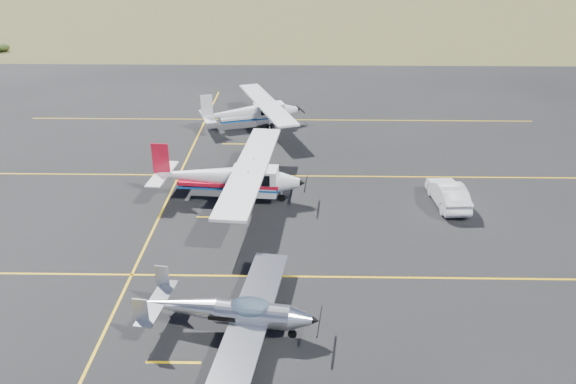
% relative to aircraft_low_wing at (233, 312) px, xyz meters
% --- Properties ---
extents(ground, '(1600.00, 1600.00, 0.00)m').
position_rel_aircraft_low_wing_xyz_m(ground, '(0.99, 1.77, -0.94)').
color(ground, '#383D1C').
rests_on(ground, ground).
extents(apron, '(72.00, 72.00, 0.02)m').
position_rel_aircraft_low_wing_xyz_m(apron, '(0.99, 8.77, -0.94)').
color(apron, black).
rests_on(apron, ground).
extents(aircraft_low_wing, '(6.57, 9.09, 1.97)m').
position_rel_aircraft_low_wing_xyz_m(aircraft_low_wing, '(0.00, 0.00, 0.00)').
color(aircraft_low_wing, silver).
rests_on(aircraft_low_wing, apron).
extents(aircraft_cessna, '(7.59, 12.61, 3.18)m').
position_rel_aircraft_low_wing_xyz_m(aircraft_cessna, '(-1.45, 11.53, 0.47)').
color(aircraft_cessna, silver).
rests_on(aircraft_cessna, apron).
extents(aircraft_plain, '(7.78, 11.10, 2.85)m').
position_rel_aircraft_low_wing_xyz_m(aircraft_plain, '(-1.08, 23.91, 0.33)').
color(aircraft_plain, silver).
rests_on(aircraft_plain, apron).
extents(sedan, '(1.72, 4.20, 1.35)m').
position_rel_aircraft_low_wing_xyz_m(sedan, '(10.75, 11.01, -0.25)').
color(sedan, silver).
rests_on(sedan, apron).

